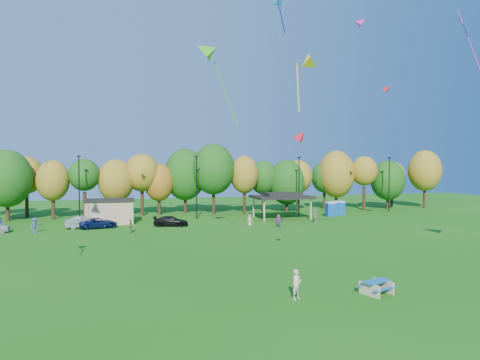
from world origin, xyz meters
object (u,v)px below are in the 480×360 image
object	(u,v)px
porta_potties	(335,208)
car_b	(84,222)
kite_flyer	(297,284)
car_c	(98,223)
car_d	(171,221)
picnic_table	(376,286)

from	to	relation	value
porta_potties	car_b	xyz separation A→B (m)	(-36.14, -3.55, -0.38)
kite_flyer	car_c	distance (m)	34.84
car_d	porta_potties	bearing A→B (deg)	-65.79
car_c	picnic_table	bearing A→B (deg)	-164.32
car_b	picnic_table	bearing A→B (deg)	-161.96
kite_flyer	picnic_table	bearing A→B (deg)	-29.67
porta_potties	picnic_table	world-z (taller)	porta_potties
porta_potties	car_c	xyz separation A→B (m)	(-34.40, -4.19, -0.46)
picnic_table	car_b	bearing A→B (deg)	101.20
car_d	kite_flyer	bearing A→B (deg)	-159.49
picnic_table	car_d	distance (m)	33.37
car_b	car_c	size ratio (longest dim) A/B	0.95
car_b	car_d	bearing A→B (deg)	-108.87
car_b	car_d	size ratio (longest dim) A/B	1.00
car_c	car_d	size ratio (longest dim) A/B	1.04
car_b	car_c	world-z (taller)	car_b
kite_flyer	car_b	bearing A→B (deg)	87.35
picnic_table	car_b	distance (m)	38.66
car_c	car_b	bearing A→B (deg)	57.08
kite_flyer	car_d	bearing A→B (deg)	70.70
car_b	car_d	distance (m)	10.64
picnic_table	porta_potties	bearing A→B (deg)	46.66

